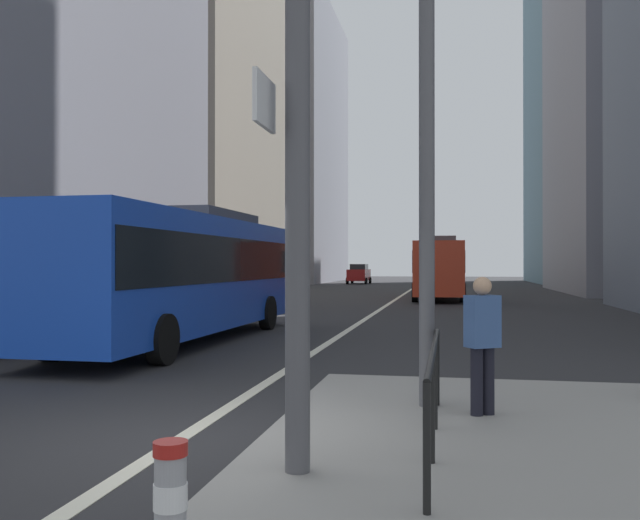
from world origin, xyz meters
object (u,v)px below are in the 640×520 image
at_px(city_bus_blue_oncoming, 181,269).
at_px(bollard_left, 170,505).
at_px(street_lamp_post, 427,4).
at_px(traffic_signal_gantry, 95,34).
at_px(city_bus_red_receding, 439,266).
at_px(pedestrian_walking, 482,338).
at_px(car_receding_near, 447,275).
at_px(car_oncoming_mid, 359,274).

distance_m(city_bus_blue_oncoming, bollard_left, 13.49).
bearing_deg(bollard_left, street_lamp_post, 76.37).
bearing_deg(traffic_signal_gantry, city_bus_red_receding, 85.54).
height_order(traffic_signal_gantry, pedestrian_walking, traffic_signal_gantry).
bearing_deg(city_bus_red_receding, car_receding_near, 89.21).
relative_size(traffic_signal_gantry, pedestrian_walking, 3.62).
bearing_deg(street_lamp_post, city_bus_red_receding, 90.71).
height_order(car_oncoming_mid, pedestrian_walking, car_oncoming_mid).
xyz_separation_m(traffic_signal_gantry, bollard_left, (1.69, -2.18, -3.49)).
relative_size(traffic_signal_gantry, street_lamp_post, 0.75).
bearing_deg(bollard_left, traffic_signal_gantry, 127.80).
bearing_deg(city_bus_blue_oncoming, car_receding_near, 82.29).
distance_m(street_lamp_post, pedestrian_walking, 4.29).
bearing_deg(pedestrian_walking, street_lamp_post, 149.91).
bearing_deg(city_bus_blue_oncoming, city_bus_red_receding, 75.28).
distance_m(city_bus_red_receding, traffic_signal_gantry, 33.11).
relative_size(city_bus_blue_oncoming, bollard_left, 14.09).
bearing_deg(traffic_signal_gantry, car_oncoming_mid, 95.31).
bearing_deg(street_lamp_post, traffic_signal_gantry, -134.61).
xyz_separation_m(city_bus_blue_oncoming, street_lamp_post, (6.33, -7.27, 3.45)).
distance_m(city_bus_blue_oncoming, car_oncoming_mid, 50.48).
height_order(car_receding_near, traffic_signal_gantry, traffic_signal_gantry).
height_order(car_receding_near, pedestrian_walking, car_receding_near).
relative_size(car_oncoming_mid, car_receding_near, 0.94).
bearing_deg(car_oncoming_mid, traffic_signal_gantry, -84.69).
distance_m(street_lamp_post, bollard_left, 7.08).
bearing_deg(pedestrian_walking, bollard_left, -111.95).
distance_m(city_bus_blue_oncoming, city_bus_red_receding, 23.44).
distance_m(traffic_signal_gantry, street_lamp_post, 4.36).
distance_m(city_bus_blue_oncoming, traffic_signal_gantry, 11.04).
height_order(car_oncoming_mid, car_receding_near, same).
bearing_deg(street_lamp_post, pedestrian_walking, -30.09).
relative_size(street_lamp_post, bollard_left, 9.85).
bearing_deg(city_bus_blue_oncoming, car_oncoming_mid, 92.56).
xyz_separation_m(city_bus_red_receding, car_oncoming_mid, (-8.21, 27.75, -0.85)).
relative_size(car_oncoming_mid, pedestrian_walking, 2.60).
height_order(car_receding_near, street_lamp_post, street_lamp_post).
bearing_deg(car_receding_near, traffic_signal_gantry, -92.93).
relative_size(city_bus_red_receding, pedestrian_walking, 6.72).
bearing_deg(city_bus_red_receding, city_bus_blue_oncoming, -104.72).
bearing_deg(pedestrian_walking, city_bus_red_receding, 91.97).
xyz_separation_m(city_bus_red_receding, bollard_left, (-0.88, -35.11, -1.23)).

